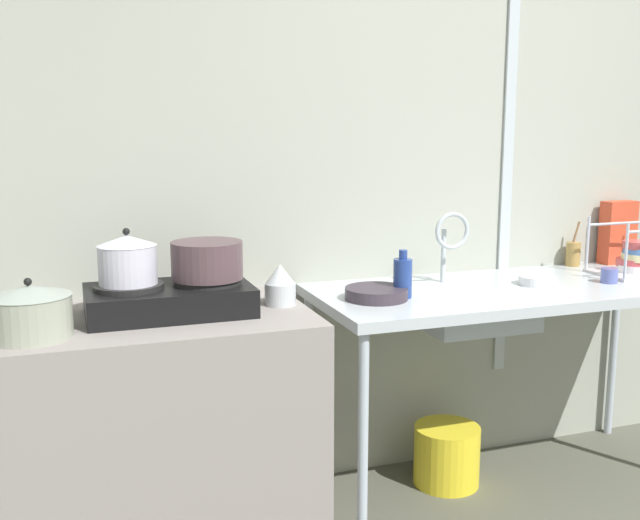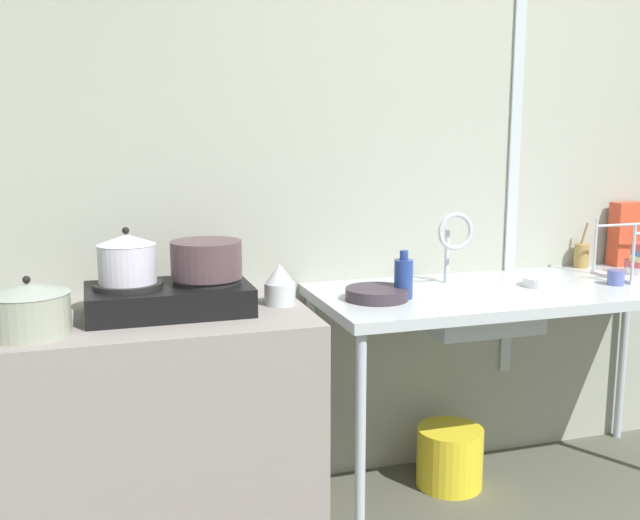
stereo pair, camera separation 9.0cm
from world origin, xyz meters
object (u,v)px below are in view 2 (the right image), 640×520
Objects in this scene: cup_by_rack at (616,278)px; bottle_by_sink at (404,278)px; utensil_jar at (581,255)px; pot_on_right_burner at (206,259)px; percolator at (280,285)px; sink_basin at (475,310)px; cereal_box at (628,234)px; pot_beside_stove at (29,309)px; stove at (169,297)px; pot_on_left_burner at (127,258)px; bucket_on_floor at (450,457)px; small_bowl_on_drainboard at (542,282)px; faucet at (454,236)px; frying_pan at (377,294)px.

bottle_by_sink is at bearing 177.60° from cup_by_rack.
pot_on_right_burner is at bearing -170.85° from utensil_jar.
sink_basin is at bearing -2.67° from percolator.
sink_basin is (1.03, -0.03, -0.25)m from pot_on_right_burner.
percolator is 0.51× the size of cereal_box.
percolator reaches higher than cup_by_rack.
pot_beside_stove reaches higher than percolator.
bottle_by_sink is 0.62× the size of cereal_box.
cereal_box is 0.26m from utensil_jar.
pot_on_left_burner is (-0.13, 0.00, 0.14)m from stove.
bottle_by_sink reaches higher than cup_by_rack.
stove is 1.39m from bucket_on_floor.
cup_by_rack is 0.38× the size of bottle_by_sink.
percolator is at bearing 179.17° from small_bowl_on_drainboard.
pot_on_right_burner is 0.28m from percolator.
bucket_on_floor is at bearing 25.14° from bottle_by_sink.
stove is at bearing -0.00° from pot_on_left_burner.
faucet is (1.27, 0.11, 0.00)m from pot_on_left_burner.
bucket_on_floor is (0.39, 0.13, -0.75)m from frying_pan.
sink_basin is 1.44× the size of faucet.
bottle_by_sink reaches higher than small_bowl_on_drainboard.
frying_pan is (1.19, 0.12, -0.06)m from pot_beside_stove.
pot_on_right_burner is 1.36m from bucket_on_floor.
pot_on_right_burner is at bearing 177.00° from frying_pan.
percolator is at bearing 174.40° from frying_pan.
pot_beside_stove reaches higher than bottle_by_sink.
percolator is at bearing -174.66° from cereal_box.
sink_basin is 1.47× the size of cereal_box.
small_bowl_on_drainboard is at bearing -143.92° from utensil_jar.
pot_on_right_burner is 0.60m from pot_beside_stove.
percolator is at bearing 176.56° from cup_by_rack.
bucket_on_floor is (1.58, 0.25, -0.81)m from pot_beside_stove.
sink_basin is 0.67m from bucket_on_floor.
cup_by_rack is 1.00m from bucket_on_floor.
percolator reaches higher than frying_pan.
bottle_by_sink reaches higher than percolator.
pot_on_left_burner is at bearing 177.59° from cup_by_rack.
faucet is at bearing 4.96° from pot_on_left_burner.
cereal_box reaches higher than sink_basin.
pot_on_right_burner is (0.13, 0.00, 0.12)m from stove.
pot_on_left_burner is 0.78× the size of pot_beside_stove.
faucet is 1.08× the size of bucket_on_floor.
pot_beside_stove is 0.86× the size of cereal_box.
cereal_box is at bearing 46.09° from cup_by_rack.
small_bowl_on_drainboard is (0.33, -0.12, -0.18)m from faucet.
pot_on_left_burner is 1.32m from sink_basin.
cup_by_rack is at bearing -2.59° from stove.
faucet is (-0.02, 0.14, 0.27)m from sink_basin.
stove is 3.04× the size of bottle_by_sink.
percolator is 1.38m from cup_by_rack.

